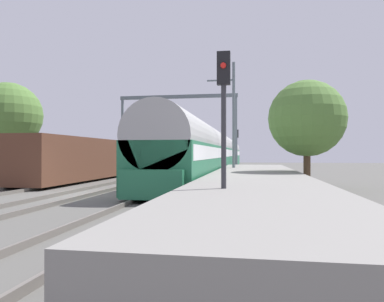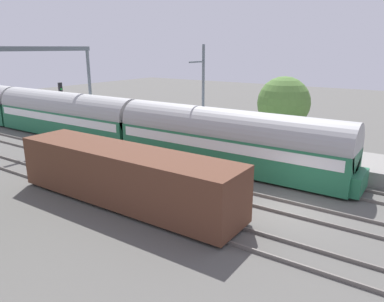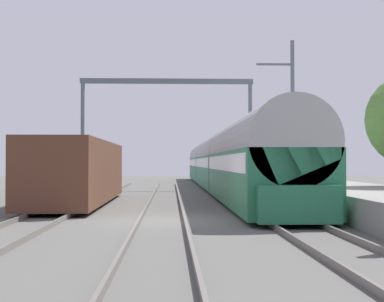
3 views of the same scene
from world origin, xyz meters
name	(u,v)px [view 1 (image 1 of 3)]	position (x,y,z in m)	size (l,w,h in m)	color
ground	(82,195)	(0.00, 0.00, 0.00)	(120.00, 120.00, 0.00)	#55544F
track_far_west	(3,191)	(-3.94, 0.00, 0.08)	(1.51, 60.00, 0.16)	#645E58
track_west	(82,193)	(0.00, 0.00, 0.08)	(1.52, 60.00, 0.16)	#645E58
track_east	(167,194)	(3.94, 0.00, 0.08)	(1.51, 60.00, 0.16)	#645E58
platform	(256,183)	(7.76, 2.00, 0.45)	(4.40, 28.00, 0.90)	gray
passenger_train	(217,152)	(3.94, 22.11, 1.97)	(2.93, 49.20, 3.82)	#236B47
freight_car	(78,159)	(-3.94, 7.38, 1.47)	(2.80, 13.00, 2.70)	#563323
person_crossing	(227,162)	(5.23, 19.12, 1.03)	(0.31, 0.44, 1.73)	#393939
railway_signal_near	(224,112)	(6.82, -5.46, 2.98)	(0.36, 0.30, 4.62)	#2D2D33
railway_signal_far	(237,144)	(5.86, 25.30, 2.91)	(0.36, 0.30, 4.51)	#2D2D33
catenary_gantry	(178,117)	(0.00, 21.13, 5.61)	(12.28, 0.28, 7.86)	slate
catenary_pole_east_mid	(233,119)	(6.29, 9.19, 4.15)	(1.90, 0.20, 8.00)	slate
tree_west_background	(9,115)	(-13.10, 12.81, 5.14)	(5.58, 5.58, 7.94)	#4C3826
tree_east_background	(307,119)	(10.41, 4.49, 3.69)	(4.01, 4.01, 5.70)	#4C3826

